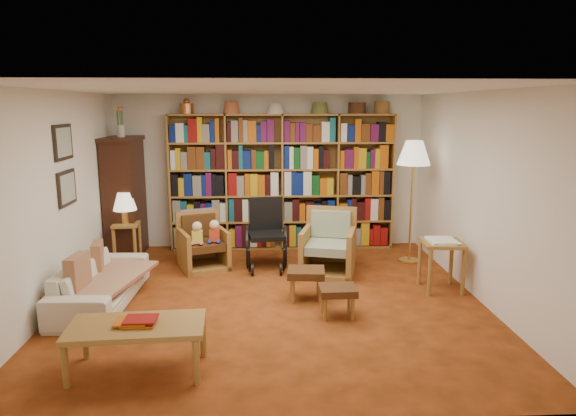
{
  "coord_description": "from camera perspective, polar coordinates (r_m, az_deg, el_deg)",
  "views": [
    {
      "loc": [
        -0.11,
        -5.94,
        2.32
      ],
      "look_at": [
        0.21,
        0.6,
        1.02
      ],
      "focal_mm": 32.0,
      "sensor_mm": 36.0,
      "label": 1
    }
  ],
  "objects": [
    {
      "name": "footstool_a",
      "position": [
        6.28,
        2.02,
        -7.42
      ],
      "size": [
        0.48,
        0.42,
        0.38
      ],
      "color": "#4B2D14",
      "rests_on": "floor"
    },
    {
      "name": "coffee_table",
      "position": [
        4.82,
        -16.44,
        -12.81
      ],
      "size": [
        1.21,
        0.66,
        0.5
      ],
      "color": "#A27532",
      "rests_on": "floor"
    },
    {
      "name": "sofa_throw",
      "position": [
        6.52,
        -19.67,
        -7.47
      ],
      "size": [
        1.03,
        1.53,
        0.04
      ],
      "primitive_type": "cube",
      "rotation": [
        0.0,
        0.0,
        -0.2
      ],
      "color": "beige",
      "rests_on": "sofa"
    },
    {
      "name": "footstool_b",
      "position": [
        5.82,
        5.54,
        -9.3
      ],
      "size": [
        0.41,
        0.35,
        0.34
      ],
      "color": "#4B2D14",
      "rests_on": "floor"
    },
    {
      "name": "framed_pictures",
      "position": [
        6.71,
        -23.54,
        4.38
      ],
      "size": [
        0.03,
        0.52,
        0.97
      ],
      "color": "black",
      "rests_on": "wall_left"
    },
    {
      "name": "wall_back",
      "position": [
        8.51,
        -2.05,
        4.03
      ],
      "size": [
        5.0,
        0.0,
        5.0
      ],
      "primitive_type": "plane",
      "rotation": [
        1.57,
        0.0,
        0.0
      ],
      "color": "white",
      "rests_on": "floor"
    },
    {
      "name": "cushion_left",
      "position": [
        6.85,
        -20.37,
        -5.31
      ],
      "size": [
        0.19,
        0.39,
        0.37
      ],
      "primitive_type": "cube",
      "rotation": [
        0.0,
        0.0,
        0.2
      ],
      "color": "maroon",
      "rests_on": "sofa"
    },
    {
      "name": "wall_front",
      "position": [
        3.6,
        -0.95,
        -6.05
      ],
      "size": [
        5.0,
        0.0,
        5.0
      ],
      "primitive_type": "plane",
      "rotation": [
        -1.57,
        0.0,
        0.0
      ],
      "color": "white",
      "rests_on": "floor"
    },
    {
      "name": "floor",
      "position": [
        6.38,
        -1.65,
        -10.09
      ],
      "size": [
        5.0,
        5.0,
        0.0
      ],
      "primitive_type": "plane",
      "color": "#9C4218",
      "rests_on": "ground"
    },
    {
      "name": "sofa",
      "position": [
        6.55,
        -20.07,
        -7.77
      ],
      "size": [
        1.82,
        0.75,
        0.53
      ],
      "primitive_type": "imported",
      "rotation": [
        0.0,
        0.0,
        1.54
      ],
      "color": "beige",
      "rests_on": "floor"
    },
    {
      "name": "ceiling",
      "position": [
        5.94,
        -1.79,
        12.99
      ],
      "size": [
        5.0,
        5.0,
        0.0
      ],
      "primitive_type": "plane",
      "rotation": [
        3.14,
        0.0,
        0.0
      ],
      "color": "white",
      "rests_on": "wall_back"
    },
    {
      "name": "bookshelf",
      "position": [
        8.35,
        -0.65,
        3.35
      ],
      "size": [
        3.6,
        0.3,
        2.42
      ],
      "color": "#A27532",
      "rests_on": "floor"
    },
    {
      "name": "wheelchair",
      "position": [
        7.49,
        -2.43,
        -3.13
      ],
      "size": [
        0.58,
        0.81,
        1.01
      ],
      "color": "black",
      "rests_on": "floor"
    },
    {
      "name": "cushion_right",
      "position": [
        6.22,
        -22.29,
        -7.12
      ],
      "size": [
        0.17,
        0.42,
        0.41
      ],
      "primitive_type": "cube",
      "rotation": [
        0.0,
        0.0,
        -0.09
      ],
      "color": "maroon",
      "rests_on": "sofa"
    },
    {
      "name": "table_lamp",
      "position": [
        7.91,
        -17.7,
        0.6
      ],
      "size": [
        0.34,
        0.34,
        0.46
      ],
      "color": "gold",
      "rests_on": "side_table_lamp"
    },
    {
      "name": "armchair_leather",
      "position": [
        7.61,
        -9.31,
        -3.99
      ],
      "size": [
        0.88,
        0.88,
        0.82
      ],
      "color": "#A27532",
      "rests_on": "floor"
    },
    {
      "name": "wall_right",
      "position": [
        6.57,
        20.64,
        1.16
      ],
      "size": [
        0.0,
        5.0,
        5.0
      ],
      "primitive_type": "plane",
      "rotation": [
        1.57,
        0.0,
        -1.57
      ],
      "color": "white",
      "rests_on": "floor"
    },
    {
      "name": "side_table_lamp",
      "position": [
        8.02,
        -17.49,
        -2.84
      ],
      "size": [
        0.4,
        0.4,
        0.61
      ],
      "color": "#A27532",
      "rests_on": "floor"
    },
    {
      "name": "curio_cabinet",
      "position": [
        8.34,
        -17.68,
        1.29
      ],
      "size": [
        0.5,
        0.95,
        2.4
      ],
      "color": "#35160E",
      "rests_on": "floor"
    },
    {
      "name": "side_table_papers",
      "position": [
        6.81,
        16.73,
        -4.52
      ],
      "size": [
        0.54,
        0.54,
        0.67
      ],
      "color": "#A27532",
      "rests_on": "floor"
    },
    {
      "name": "armchair_sage",
      "position": [
        7.29,
        4.38,
        -4.49
      ],
      "size": [
        0.91,
        0.92,
        0.9
      ],
      "color": "#A27532",
      "rests_on": "floor"
    },
    {
      "name": "floor_lamp",
      "position": [
        7.73,
        13.79,
        5.43
      ],
      "size": [
        0.48,
        0.48,
        1.83
      ],
      "color": "gold",
      "rests_on": "floor"
    },
    {
      "name": "wall_left",
      "position": [
        6.49,
        -24.37,
        0.75
      ],
      "size": [
        0.0,
        5.0,
        5.0
      ],
      "primitive_type": "plane",
      "rotation": [
        1.57,
        0.0,
        1.57
      ],
      "color": "white",
      "rests_on": "floor"
    }
  ]
}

